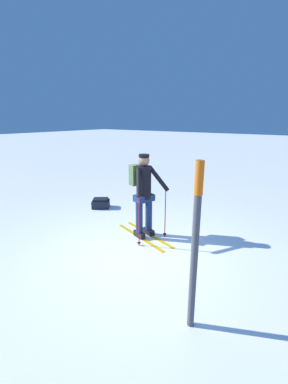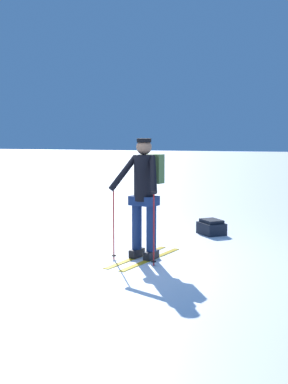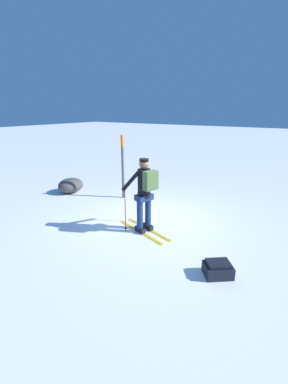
% 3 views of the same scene
% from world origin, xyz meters
% --- Properties ---
extents(ground_plane, '(80.00, 80.00, 0.00)m').
position_xyz_m(ground_plane, '(0.00, 0.00, 0.00)').
color(ground_plane, white).
extents(skier, '(0.93, 1.67, 1.82)m').
position_xyz_m(skier, '(0.58, 0.25, 1.05)').
color(skier, gold).
rests_on(skier, ground_plane).
extents(dropped_backpack, '(0.60, 0.62, 0.28)m').
position_xyz_m(dropped_backpack, '(1.35, 2.34, 0.13)').
color(dropped_backpack, black).
rests_on(dropped_backpack, ground_plane).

